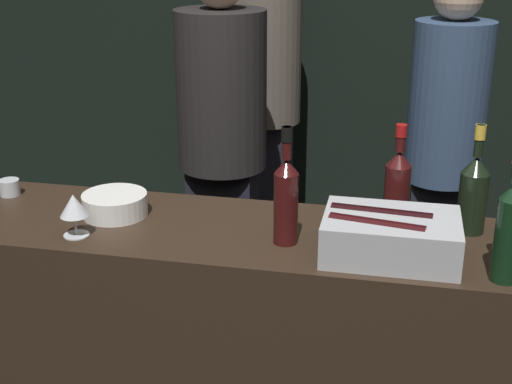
% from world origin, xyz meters
% --- Properties ---
extents(wall_back_chalkboard, '(6.40, 0.06, 2.80)m').
position_xyz_m(wall_back_chalkboard, '(0.00, 2.45, 1.40)').
color(wall_back_chalkboard, black).
rests_on(wall_back_chalkboard, ground_plane).
extents(bar_counter, '(2.22, 0.52, 0.95)m').
position_xyz_m(bar_counter, '(0.00, 0.26, 0.48)').
color(bar_counter, '#2D2116').
rests_on(bar_counter, ground_plane).
extents(ice_bin_with_bottles, '(0.39, 0.27, 0.13)m').
position_xyz_m(ice_bin_with_bottles, '(0.41, 0.16, 1.02)').
color(ice_bin_with_bottles, '#B7BABF').
rests_on(ice_bin_with_bottles, bar_counter).
extents(bowl_white, '(0.21, 0.21, 0.07)m').
position_xyz_m(bowl_white, '(-0.48, 0.29, 0.99)').
color(bowl_white, white).
rests_on(bowl_white, bar_counter).
extents(wine_glass, '(0.09, 0.09, 0.14)m').
position_xyz_m(wine_glass, '(-0.53, 0.11, 1.05)').
color(wine_glass, silver).
rests_on(wine_glass, bar_counter).
extents(candle_votive, '(0.07, 0.07, 0.06)m').
position_xyz_m(candle_votive, '(-0.91, 0.39, 0.98)').
color(candle_votive, silver).
rests_on(candle_votive, bar_counter).
extents(champagne_bottle, '(0.09, 0.09, 0.34)m').
position_xyz_m(champagne_bottle, '(0.66, 0.40, 1.09)').
color(champagne_bottle, black).
rests_on(champagne_bottle, bar_counter).
extents(red_wine_bottle_tall, '(0.08, 0.08, 0.32)m').
position_xyz_m(red_wine_bottle_tall, '(0.43, 0.43, 1.09)').
color(red_wine_bottle_tall, '#380F0F').
rests_on(red_wine_bottle_tall, bar_counter).
extents(red_wine_bottle_black_foil, '(0.07, 0.07, 0.36)m').
position_xyz_m(red_wine_bottle_black_foil, '(0.11, 0.20, 1.10)').
color(red_wine_bottle_black_foil, '#380F0F').
rests_on(red_wine_bottle_black_foil, bar_counter).
extents(red_wine_bottle_burgundy, '(0.08, 0.08, 0.37)m').
position_xyz_m(red_wine_bottle_burgundy, '(0.73, 0.08, 1.11)').
color(red_wine_bottle_burgundy, black).
rests_on(red_wine_bottle_burgundy, bar_counter).
extents(person_in_hoodie, '(0.41, 0.41, 1.71)m').
position_xyz_m(person_in_hoodie, '(-0.38, 1.34, 0.94)').
color(person_in_hoodie, black).
rests_on(person_in_hoodie, ground_plane).
extents(person_blond_tee, '(0.34, 0.34, 1.68)m').
position_xyz_m(person_blond_tee, '(0.62, 1.43, 0.94)').
color(person_blond_tee, black).
rests_on(person_blond_tee, ground_plane).
extents(person_grey_polo, '(0.39, 0.39, 1.80)m').
position_xyz_m(person_grey_polo, '(-0.31, 2.00, 1.00)').
color(person_grey_polo, black).
rests_on(person_grey_polo, ground_plane).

